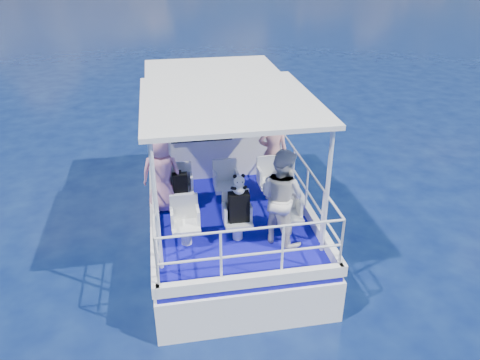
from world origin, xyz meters
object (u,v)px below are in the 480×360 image
object	(u,v)px
passenger_stbd_aft	(282,197)
panda	(239,184)
passenger_port_fwd	(162,174)
backpack_center	(239,207)

from	to	relation	value
passenger_stbd_aft	panda	world-z (taller)	passenger_stbd_aft
passenger_port_fwd	passenger_stbd_aft	size ratio (longest dim) A/B	0.89
passenger_stbd_aft	backpack_center	world-z (taller)	passenger_stbd_aft
panda	passenger_port_fwd	bearing A→B (deg)	134.66
backpack_center	panda	world-z (taller)	panda
passenger_port_fwd	passenger_stbd_aft	xyz separation A→B (m)	(1.96, -1.43, 0.09)
passenger_port_fwd	panda	bearing A→B (deg)	143.32
passenger_stbd_aft	backpack_center	distance (m)	0.75
passenger_stbd_aft	passenger_port_fwd	bearing A→B (deg)	14.80
backpack_center	panda	xyz separation A→B (m)	(0.00, -0.01, 0.44)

